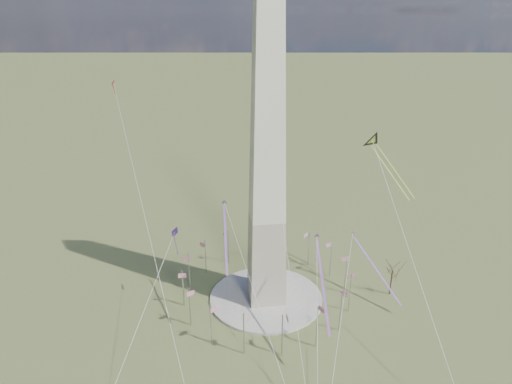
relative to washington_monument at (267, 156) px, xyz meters
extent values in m
plane|color=#556231|center=(0.00, 0.00, -47.95)|extent=(2000.00, 2000.00, 0.00)
cylinder|color=beige|center=(0.00, 0.00, -47.55)|extent=(36.00, 36.00, 0.80)
cylinder|color=#B5B8BC|center=(26.00, 0.00, -41.45)|extent=(0.36, 0.36, 13.00)
cube|color=#B9183B|center=(26.00, 1.30, -36.15)|extent=(2.40, 0.08, 1.50)
cylinder|color=#B5B8BC|center=(24.02, 9.95, -41.45)|extent=(0.36, 0.36, 13.00)
cube|color=#B9183B|center=(23.52, 11.15, -36.15)|extent=(2.25, 0.99, 1.50)
cylinder|color=#B5B8BC|center=(18.38, 18.38, -41.45)|extent=(0.36, 0.36, 13.00)
cube|color=#B9183B|center=(17.47, 19.30, -36.15)|extent=(1.75, 1.75, 1.50)
cylinder|color=#B5B8BC|center=(9.95, 24.02, -41.45)|extent=(0.36, 0.36, 13.00)
cube|color=#B9183B|center=(8.75, 24.52, -36.15)|extent=(0.99, 2.25, 1.50)
cylinder|color=#B5B8BC|center=(0.00, 26.00, -41.45)|extent=(0.36, 0.36, 13.00)
cube|color=#B9183B|center=(-1.30, 26.00, -36.15)|extent=(0.08, 2.40, 1.50)
cylinder|color=#B5B8BC|center=(-9.95, 24.02, -41.45)|extent=(0.36, 0.36, 13.00)
cube|color=#B9183B|center=(-11.15, 23.52, -36.15)|extent=(0.99, 2.25, 1.50)
cylinder|color=#B5B8BC|center=(-18.38, 18.38, -41.45)|extent=(0.36, 0.36, 13.00)
cube|color=#B9183B|center=(-19.30, 17.47, -36.15)|extent=(1.75, 1.75, 1.50)
cylinder|color=#B5B8BC|center=(-24.02, 9.95, -41.45)|extent=(0.36, 0.36, 13.00)
cube|color=#B9183B|center=(-24.52, 8.75, -36.15)|extent=(2.25, 0.99, 1.50)
cylinder|color=#B5B8BC|center=(-26.00, 0.00, -41.45)|extent=(0.36, 0.36, 13.00)
cube|color=#B9183B|center=(-26.00, -1.30, -36.15)|extent=(2.40, 0.08, 1.50)
cylinder|color=#B5B8BC|center=(-24.02, -9.95, -41.45)|extent=(0.36, 0.36, 13.00)
cube|color=#B9183B|center=(-23.52, -11.15, -36.15)|extent=(2.25, 0.99, 1.50)
cylinder|color=#B5B8BC|center=(-18.38, -18.38, -41.45)|extent=(0.36, 0.36, 13.00)
cube|color=#B9183B|center=(-17.47, -19.30, -36.15)|extent=(1.75, 1.75, 1.50)
cylinder|color=#B5B8BC|center=(-9.95, -24.02, -41.45)|extent=(0.36, 0.36, 13.00)
cube|color=#B9183B|center=(-8.75, -24.52, -36.15)|extent=(0.99, 2.25, 1.50)
cylinder|color=#B5B8BC|center=(0.00, -26.00, -41.45)|extent=(0.36, 0.36, 13.00)
cube|color=#B9183B|center=(1.30, -26.00, -36.15)|extent=(0.08, 2.40, 1.50)
cylinder|color=#B5B8BC|center=(9.95, -24.02, -41.45)|extent=(0.36, 0.36, 13.00)
cube|color=#B9183B|center=(11.15, -23.52, -36.15)|extent=(0.99, 2.25, 1.50)
cylinder|color=#B5B8BC|center=(18.38, -18.38, -41.45)|extent=(0.36, 0.36, 13.00)
cube|color=#B9183B|center=(19.30, -17.47, -36.15)|extent=(1.75, 1.75, 1.50)
cylinder|color=#B5B8BC|center=(24.02, -9.95, -41.45)|extent=(0.36, 0.36, 13.00)
cube|color=#B9183B|center=(24.52, -8.75, -36.15)|extent=(2.25, 0.99, 1.50)
cylinder|color=#453329|center=(40.41, -3.13, -43.41)|extent=(0.45, 0.45, 9.08)
cube|color=orange|center=(42.45, 7.55, -9.07)|extent=(7.23, 17.04, 12.76)
cube|color=orange|center=(40.29, 6.68, -9.07)|extent=(7.23, 17.04, 12.76)
cube|color=#471C7F|center=(-27.28, 0.16, -22.12)|extent=(1.99, 2.79, 2.56)
cube|color=red|center=(-27.28, 0.16, -26.34)|extent=(0.97, 3.23, 8.84)
cube|color=red|center=(10.66, -24.89, -27.74)|extent=(2.88, 22.64, 14.21)
cube|color=red|center=(-13.14, -9.99, -20.27)|extent=(1.64, 18.73, 11.73)
cube|color=red|center=(34.72, -3.88, -37.90)|extent=(9.53, 20.36, 13.80)
cube|color=red|center=(-45.82, 37.11, 16.09)|extent=(1.24, 2.10, 1.82)
cube|color=red|center=(-45.82, 37.11, 14.10)|extent=(0.73, 1.56, 4.18)
cube|color=white|center=(3.92, 40.01, 22.54)|extent=(1.09, 1.79, 1.51)
cube|color=white|center=(3.92, 40.01, 20.89)|extent=(0.71, 1.30, 3.46)
camera|label=1|loc=(-20.58, -121.66, 38.25)|focal=32.00mm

